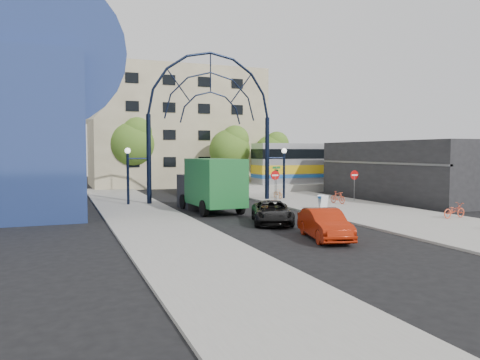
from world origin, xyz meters
name	(u,v)px	position (x,y,z in m)	size (l,w,h in m)	color
ground	(291,229)	(0.00, 0.00, 0.00)	(120.00, 120.00, 0.00)	black
sidewalk_east	(369,212)	(8.00, 4.00, 0.06)	(8.00, 56.00, 0.12)	gray
plaza_west	(149,219)	(-6.50, 6.00, 0.06)	(5.00, 50.00, 0.12)	gray
gateway_arch	(211,96)	(0.00, 14.00, 8.56)	(13.64, 0.44, 12.10)	black
stop_sign	(275,178)	(4.80, 12.00, 1.99)	(0.80, 0.07, 2.50)	slate
do_not_enter_sign	(354,178)	(11.00, 10.00, 1.98)	(0.76, 0.07, 2.48)	slate
street_name_sign	(276,176)	(5.20, 12.60, 2.13)	(0.70, 0.70, 2.80)	slate
sandwich_board	(323,200)	(5.60, 5.98, 0.74)	(0.55, 0.61, 0.99)	white
transit_hall	(0,115)	(-15.30, 15.00, 6.70)	(16.50, 18.00, 14.50)	navy
commercial_block_east	(404,171)	(16.00, 10.00, 2.50)	(6.00, 16.00, 5.00)	black
apartment_block	(175,128)	(2.00, 34.97, 7.00)	(20.00, 12.10, 14.00)	tan
train_platform	(359,185)	(20.00, 22.00, 0.40)	(32.00, 5.00, 0.80)	gray
train_car	(359,163)	(20.00, 22.00, 2.90)	(25.10, 3.05, 4.20)	#B7B7BC
tree_north_a	(231,147)	(6.12, 25.93, 4.61)	(4.48, 4.48, 7.00)	#382314
tree_north_b	(133,141)	(-3.88, 29.93, 5.27)	(5.12, 5.12, 8.00)	#382314
tree_north_c	(273,150)	(12.12, 27.93, 4.28)	(4.16, 4.16, 6.50)	#382314
city_bus	(211,181)	(1.45, 18.44, 1.49)	(2.73, 10.49, 2.86)	silver
green_truck	(210,185)	(-1.81, 8.55, 1.82)	(3.10, 7.36, 3.65)	black
black_suv	(272,212)	(-0.16, 2.02, 0.65)	(2.17, 4.70, 1.31)	black
red_sedan	(325,224)	(0.10, -3.24, 0.71)	(1.51, 4.33, 1.43)	#9A1E09
bike_near_a	(278,194)	(6.02, 14.00, 0.54)	(0.55, 1.59, 0.83)	orange
bike_near_b	(338,198)	(8.56, 8.67, 0.59)	(0.44, 1.56, 0.94)	#D6482A
bike_far_a	(454,210)	(10.71, -0.65, 0.58)	(0.61, 1.74, 0.91)	#E44E2D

